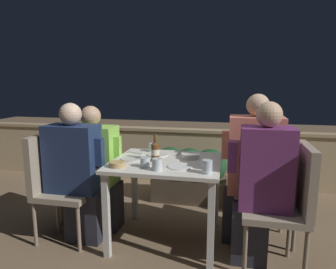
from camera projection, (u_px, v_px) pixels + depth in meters
ground_plane at (167, 240)px, 2.70m from camera, size 16.00×16.00×0.00m
parapet_wall at (192, 156)px, 4.18m from camera, size 9.00×0.18×0.76m
dining_table at (167, 173)px, 2.58m from camera, size 0.93×0.80×0.74m
planter_hedge at (190, 172)px, 3.55m from camera, size 0.87×0.47×0.63m
chair_left_near at (56, 178)px, 2.69m from camera, size 0.48×0.47×0.95m
person_navy_jumper at (77, 173)px, 2.63m from camera, size 0.51×0.26×1.23m
chair_left_far at (76, 170)px, 2.91m from camera, size 0.48×0.47×0.95m
person_green_blouse at (96, 168)px, 2.85m from camera, size 0.51×0.26×1.19m
chair_right_near at (290, 196)px, 2.25m from camera, size 0.48×0.47×0.95m
person_purple_stripe at (261, 184)px, 2.28m from camera, size 0.48×0.26×1.27m
chair_right_far at (276, 182)px, 2.56m from camera, size 0.48×0.47×0.95m
person_coral_top at (251, 170)px, 2.59m from camera, size 0.51×0.26×1.31m
beer_bottle at (155, 151)px, 2.55m from camera, size 0.07×0.07×0.23m
plate_0 at (180, 166)px, 2.38m from camera, size 0.20×0.20×0.01m
plate_1 at (158, 155)px, 2.76m from camera, size 0.19×0.19×0.01m
plate_2 at (133, 158)px, 2.63m from camera, size 0.21×0.21×0.01m
bowl_0 at (190, 156)px, 2.65m from camera, size 0.17×0.17×0.05m
bowl_1 at (117, 164)px, 2.39m from camera, size 0.13×0.13×0.04m
glass_cup_0 at (152, 147)px, 2.91m from camera, size 0.07×0.07×0.08m
glass_cup_1 at (157, 164)px, 2.29m from camera, size 0.08×0.08×0.09m
glass_cup_2 at (207, 167)px, 2.22m from camera, size 0.08×0.08×0.10m
glass_cup_3 at (145, 162)px, 2.38m from camera, size 0.08×0.08×0.08m
fork_0 at (135, 153)px, 2.84m from camera, size 0.17×0.07×0.01m
fork_1 at (178, 153)px, 2.82m from camera, size 0.03×0.17×0.01m
fork_2 at (207, 163)px, 2.47m from camera, size 0.04×0.17×0.01m
potted_plant at (282, 176)px, 3.08m from camera, size 0.41×0.41×0.74m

